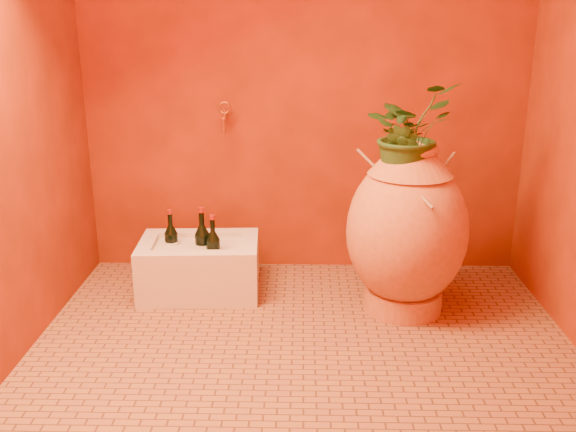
{
  "coord_description": "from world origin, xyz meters",
  "views": [
    {
      "loc": [
        -0.01,
        -2.63,
        1.47
      ],
      "look_at": [
        -0.08,
        0.35,
        0.52
      ],
      "focal_mm": 40.0,
      "sensor_mm": 36.0,
      "label": 1
    }
  ],
  "objects_px": {
    "wine_bottle_b": "(172,244)",
    "wine_bottle_c": "(203,247)",
    "amphora": "(407,230)",
    "wine_bottle_a": "(213,251)",
    "wall_tap": "(224,116)",
    "stone_basin": "(200,268)"
  },
  "relations": [
    {
      "from": "wine_bottle_b",
      "to": "amphora",
      "type": "bearing_deg",
      "value": -9.73
    },
    {
      "from": "wine_bottle_a",
      "to": "wall_tap",
      "type": "bearing_deg",
      "value": 86.01
    },
    {
      "from": "wine_bottle_b",
      "to": "wine_bottle_c",
      "type": "xyz_separation_m",
      "value": [
        0.18,
        -0.07,
        0.01
      ]
    },
    {
      "from": "wine_bottle_a",
      "to": "wine_bottle_c",
      "type": "xyz_separation_m",
      "value": [
        -0.06,
        0.04,
        0.01
      ]
    },
    {
      "from": "amphora",
      "to": "wall_tap",
      "type": "height_order",
      "value": "wall_tap"
    },
    {
      "from": "wine_bottle_a",
      "to": "wine_bottle_c",
      "type": "bearing_deg",
      "value": 146.95
    },
    {
      "from": "amphora",
      "to": "wine_bottle_b",
      "type": "distance_m",
      "value": 1.26
    },
    {
      "from": "amphora",
      "to": "wine_bottle_b",
      "type": "relative_size",
      "value": 2.88
    },
    {
      "from": "stone_basin",
      "to": "wine_bottle_c",
      "type": "distance_m",
      "value": 0.15
    },
    {
      "from": "wine_bottle_b",
      "to": "wine_bottle_c",
      "type": "height_order",
      "value": "wine_bottle_c"
    },
    {
      "from": "wine_bottle_b",
      "to": "wall_tap",
      "type": "bearing_deg",
      "value": 48.08
    },
    {
      "from": "amphora",
      "to": "wine_bottle_c",
      "type": "xyz_separation_m",
      "value": [
        -1.05,
        0.14,
        -0.15
      ]
    },
    {
      "from": "wine_bottle_b",
      "to": "wine_bottle_c",
      "type": "distance_m",
      "value": 0.19
    },
    {
      "from": "stone_basin",
      "to": "wine_bottle_a",
      "type": "distance_m",
      "value": 0.18
    },
    {
      "from": "wine_bottle_a",
      "to": "wine_bottle_b",
      "type": "xyz_separation_m",
      "value": [
        -0.24,
        0.11,
        -0.0
      ]
    },
    {
      "from": "wine_bottle_a",
      "to": "wall_tap",
      "type": "height_order",
      "value": "wall_tap"
    },
    {
      "from": "stone_basin",
      "to": "wine_bottle_c",
      "type": "xyz_separation_m",
      "value": [
        0.03,
        -0.05,
        0.14
      ]
    },
    {
      "from": "wall_tap",
      "to": "wine_bottle_a",
      "type": "bearing_deg",
      "value": -93.99
    },
    {
      "from": "wine_bottle_a",
      "to": "amphora",
      "type": "bearing_deg",
      "value": -5.74
    },
    {
      "from": "amphora",
      "to": "wine_bottle_c",
      "type": "bearing_deg",
      "value": 172.42
    },
    {
      "from": "stone_basin",
      "to": "wall_tap",
      "type": "distance_m",
      "value": 0.85
    },
    {
      "from": "wine_bottle_c",
      "to": "amphora",
      "type": "bearing_deg",
      "value": -7.58
    }
  ]
}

